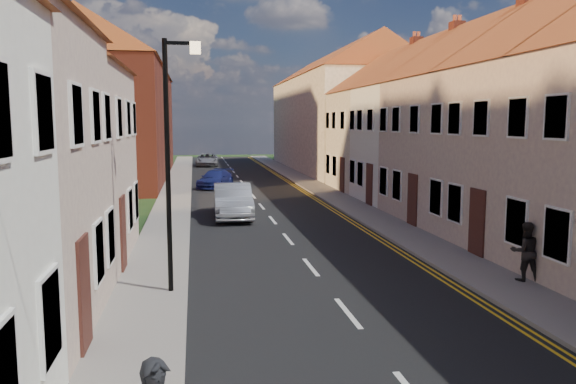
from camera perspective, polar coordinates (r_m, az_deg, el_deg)
road at (r=24.15m, az=-1.57°, el=-2.89°), size 7.00×90.00×0.02m
pavement_left at (r=23.95m, az=-12.07°, el=-3.01°), size 1.80×90.00×0.12m
pavement_right at (r=25.12m, az=8.43°, el=-2.46°), size 1.80×90.00×0.12m
cottage_r_cream_mid at (r=21.19m, az=27.11°, el=7.09°), size 8.30×5.20×9.00m
cottage_r_pink at (r=25.74m, az=19.91°, el=7.29°), size 8.30×6.00×9.00m
cottage_r_white_far at (r=30.57m, az=14.92°, el=7.39°), size 8.30×5.20×9.00m
cottage_r_cream_far at (r=35.56m, az=11.31°, el=7.40°), size 8.30×6.00×9.00m
block_right_far at (r=50.18m, az=5.07°, el=8.31°), size 8.30×24.20×10.50m
block_left_far at (r=43.99m, az=-17.55°, el=8.19°), size 8.30×24.20×10.50m
lamppost at (r=13.59m, az=-11.79°, el=4.18°), size 0.88×0.15×6.00m
car_mid at (r=24.83m, az=-5.64°, el=-0.92°), size 1.67×4.59×1.50m
car_far at (r=36.48m, az=-7.38°, el=1.32°), size 2.82×4.23×1.14m
car_distant at (r=54.72m, az=-8.20°, el=3.27°), size 2.29×4.56×1.24m
pedestrian_right at (r=15.78m, az=22.94°, el=-5.57°), size 0.83×0.70×1.54m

